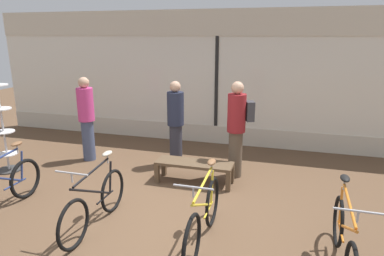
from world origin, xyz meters
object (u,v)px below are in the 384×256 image
Objects in this scene: accessory_rack at (4,135)px; display_bench at (194,166)px; bicycle_left at (95,203)px; bicycle_far_left at (2,189)px; bicycle_far_right at (344,240)px; customer_by_window at (86,117)px; customer_mid_floor at (176,122)px; customer_near_rack at (237,126)px; bicycle_right at (203,217)px.

display_bench is at bearing 7.02° from accessory_rack.
accessory_rack is (-2.80, 1.35, 0.37)m from bicycle_left.
bicycle_far_right is at bearing -0.18° from bicycle_far_left.
bicycle_far_left is at bearing 179.82° from bicycle_far_right.
bicycle_far_right is at bearing -38.63° from display_bench.
bicycle_far_left is 0.93× the size of customer_by_window.
accessory_rack is at bearing -157.87° from customer_mid_floor.
bicycle_left is 0.91× the size of customer_near_rack.
bicycle_right is 1.00× the size of customer_mid_floor.
customer_mid_floor is (0.30, 2.62, 0.55)m from bicycle_left.
customer_mid_floor is (3.11, 1.26, 0.18)m from accessory_rack.
bicycle_right is 0.96× the size of accessory_rack.
accessory_rack is 1.00× the size of customer_near_rack.
bicycle_far_left is 2.42m from customer_by_window.
customer_mid_floor is (-2.91, 2.63, 0.55)m from bicycle_far_right.
customer_near_rack reaches higher than customer_by_window.
customer_mid_floor is at bearing 127.80° from display_bench.
bicycle_left is 3.14m from accessory_rack.
customer_mid_floor is (1.91, 2.62, 0.55)m from bicycle_far_left.
accessory_rack is 1.04× the size of customer_mid_floor.
bicycle_right is at bearing -91.22° from customer_near_rack.
bicycle_far_left is 1.00× the size of bicycle_left.
bicycle_far_right reaches higher than display_bench.
bicycle_far_left reaches higher than display_bench.
accessory_rack reaches higher than customer_mid_floor.
bicycle_far_left is at bearing -179.99° from bicycle_left.
bicycle_right reaches higher than bicycle_far_right.
customer_near_rack reaches higher than customer_mid_floor.
customer_near_rack reaches higher than bicycle_far_left.
bicycle_left reaches higher than bicycle_far_right.
display_bench is 2.65m from customer_by_window.
bicycle_far_right is 0.94× the size of accessory_rack.
bicycle_right reaches higher than display_bench.
customer_mid_floor reaches higher than bicycle_right.
bicycle_left is at bearing 0.01° from bicycle_far_left.
bicycle_far_left is at bearing -144.42° from display_bench.
customer_by_window is 1.91m from customer_mid_floor.
bicycle_far_right is 2.93m from display_bench.
display_bench is at bearing 109.19° from bicycle_right.
bicycle_far_right is (4.82, -0.01, 0.01)m from bicycle_far_left.
display_bench is (2.53, 1.81, -0.04)m from bicycle_far_left.
bicycle_left is at bearing -96.58° from customer_mid_floor.
bicycle_left is 0.95× the size of bicycle_right.
display_bench is (3.73, 0.46, -0.41)m from accessory_rack.
display_bench is 1.08m from customer_near_rack.
customer_by_window is at bearing 89.64° from bicycle_far_left.
bicycle_left is 2.04m from display_bench.
accessory_rack is 1.01× the size of customer_by_window.
bicycle_right is 2.94m from customer_mid_floor.
bicycle_right is 0.96× the size of customer_near_rack.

